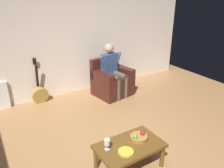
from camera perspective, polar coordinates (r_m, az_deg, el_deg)
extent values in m
plane|color=#A57648|center=(3.48, 6.60, -18.82)|extent=(7.54, 7.54, 0.00)
cube|color=silver|center=(5.20, -12.25, 11.36)|extent=(6.69, 0.06, 2.65)
cube|color=#401B15|center=(5.31, 0.17, -0.73)|extent=(0.89, 0.82, 0.39)
cube|color=#401B15|center=(5.17, 0.60, 1.56)|extent=(0.55, 0.65, 0.10)
cube|color=#401B15|center=(5.39, 2.70, 3.21)|extent=(0.28, 0.72, 0.24)
cube|color=#401B15|center=(5.00, -2.55, 1.66)|extent=(0.28, 0.72, 0.24)
cube|color=#401B15|center=(5.36, -1.88, 4.45)|extent=(0.80, 0.25, 0.47)
cube|color=#394F7C|center=(5.21, -0.71, 5.14)|extent=(0.40, 0.24, 0.49)
sphere|color=tan|center=(5.11, -0.73, 9.15)|extent=(0.20, 0.20, 0.20)
cylinder|color=#4D4A3C|center=(5.19, 1.82, 2.38)|extent=(0.20, 0.46, 0.13)
cylinder|color=#4D4A3C|center=(5.14, 3.45, -0.96)|extent=(0.13, 0.13, 0.49)
cylinder|color=#394F7C|center=(5.28, 1.46, 6.59)|extent=(0.21, 0.12, 0.29)
cylinder|color=#4D4A3C|center=(5.05, -0.07, 1.81)|extent=(0.20, 0.46, 0.13)
cylinder|color=#4D4A3C|center=(5.00, 1.59, -1.64)|extent=(0.13, 0.13, 0.49)
cylinder|color=#394F7C|center=(5.01, -2.27, 5.70)|extent=(0.21, 0.12, 0.29)
cube|color=brown|center=(3.14, 4.51, -15.45)|extent=(0.91, 0.57, 0.04)
cylinder|color=brown|center=(3.35, 12.66, -17.47)|extent=(0.06, 0.06, 0.34)
cylinder|color=brown|center=(3.60, 7.53, -13.77)|extent=(0.06, 0.06, 0.34)
cylinder|color=brown|center=(3.25, -4.15, -18.34)|extent=(0.06, 0.06, 0.34)
cylinder|color=#AC853B|center=(5.17, -17.79, -2.73)|extent=(0.36, 0.15, 0.37)
cylinder|color=black|center=(5.12, -17.67, -2.74)|extent=(0.10, 0.02, 0.10)
cube|color=black|center=(5.07, -18.56, 1.97)|extent=(0.05, 0.11, 0.52)
cube|color=black|center=(5.03, -19.14, 5.50)|extent=(0.07, 0.05, 0.14)
cylinder|color=silver|center=(3.05, -1.25, -16.21)|extent=(0.07, 0.07, 0.01)
cylinder|color=silver|center=(3.03, -1.26, -15.68)|extent=(0.01, 0.01, 0.07)
cylinder|color=silver|center=(2.98, -1.27, -14.57)|extent=(0.08, 0.08, 0.08)
cylinder|color=#590C19|center=(3.00, -1.27, -14.92)|extent=(0.07, 0.07, 0.03)
cylinder|color=olive|center=(3.23, 6.76, -13.36)|extent=(0.24, 0.24, 0.05)
sphere|color=olive|center=(3.16, 5.91, -13.17)|extent=(0.07, 0.07, 0.07)
sphere|color=red|center=(3.24, 7.74, -12.29)|extent=(0.07, 0.07, 0.07)
cylinder|color=gold|center=(3.00, 3.53, -16.86)|extent=(0.20, 0.20, 0.02)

